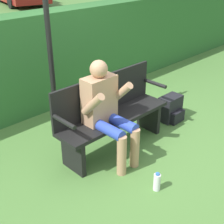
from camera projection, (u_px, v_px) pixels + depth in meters
ground_plane at (115, 147)px, 4.10m from camera, size 40.00×40.00×0.00m
hedge_back at (37, 63)px, 4.86m from camera, size 12.00×0.48×1.51m
park_bench at (111, 113)px, 3.92m from camera, size 1.59×0.42×0.96m
person_seated at (106, 108)px, 3.61m from camera, size 0.54×0.64×1.23m
backpack at (171, 109)px, 4.70m from camera, size 0.35×0.29×0.38m
water_bottle at (157, 182)px, 3.33m from camera, size 0.08×0.08×0.22m
signpost at (47, 20)px, 3.81m from camera, size 0.41×0.09×2.71m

